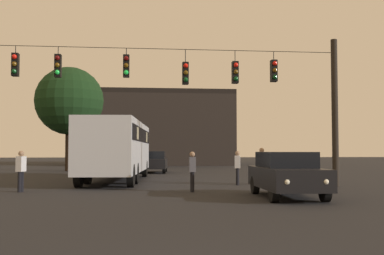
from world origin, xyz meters
name	(u,v)px	position (x,y,z in m)	size (l,w,h in m)	color
ground_plane	(147,176)	(0.00, 24.50, 0.00)	(168.00, 168.00, 0.00)	black
overhead_signal_span	(150,95)	(0.01, 15.16, 3.94)	(16.55, 0.44, 6.50)	black
city_bus	(118,145)	(-1.57, 19.83, 1.87)	(3.33, 11.16, 3.00)	#B7BCC6
car_near_right	(287,174)	(4.50, 10.61, 0.80)	(1.95, 4.39, 1.52)	black
car_far_left	(154,162)	(0.50, 28.99, 0.80)	(2.15, 4.45, 1.52)	black
pedestrian_crossing_left	(237,166)	(4.03, 16.50, 0.86)	(0.32, 0.41, 1.55)	black
pedestrian_crossing_center	(192,169)	(1.59, 13.06, 0.85)	(0.24, 0.36, 1.53)	black
pedestrian_crossing_right	(21,169)	(-4.87, 13.70, 0.87)	(0.34, 0.42, 1.56)	black
pedestrian_near_bus	(262,164)	(5.23, 16.78, 0.96)	(0.34, 0.42, 1.70)	black
corner_building	(156,129)	(1.22, 49.61, 4.01)	(16.45, 12.13, 8.02)	black
tree_left_silhouette	(69,101)	(-5.97, 32.49, 5.40)	(5.26, 5.26, 8.06)	black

